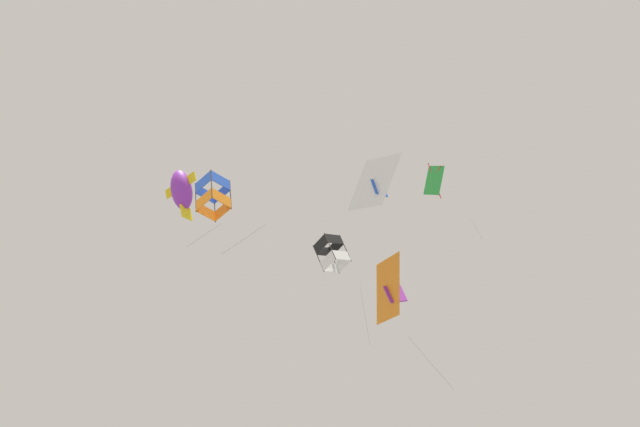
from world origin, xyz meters
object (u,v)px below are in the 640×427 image
(kite_fish_far_centre, at_px, (182,190))
(kite_box_highest, at_px, (332,254))
(kite_delta_upper_right, at_px, (375,184))
(kite_delta_low_drifter, at_px, (390,290))
(kite_diamond_near_right, at_px, (434,181))
(kite_box_mid_left, at_px, (213,196))

(kite_fish_far_centre, bearing_deg, kite_box_highest, 19.30)
(kite_box_highest, distance_m, kite_delta_upper_right, 8.61)
(kite_box_highest, bearing_deg, kite_fish_far_centre, -143.65)
(kite_delta_low_drifter, bearing_deg, kite_diamond_near_right, 36.22)
(kite_box_highest, relative_size, kite_fish_far_centre, 1.02)
(kite_box_highest, height_order, kite_diamond_near_right, kite_diamond_near_right)
(kite_diamond_near_right, height_order, kite_delta_low_drifter, kite_diamond_near_right)
(kite_delta_upper_right, bearing_deg, kite_delta_low_drifter, -25.23)
(kite_delta_upper_right, bearing_deg, kite_diamond_near_right, 0.06)
(kite_box_mid_left, bearing_deg, kite_delta_low_drifter, 64.69)
(kite_box_mid_left, bearing_deg, kite_box_highest, 48.13)
(kite_box_mid_left, xyz_separation_m, kite_diamond_near_right, (-8.19, 2.02, 1.38))
(kite_box_highest, relative_size, kite_box_mid_left, 0.97)
(kite_delta_low_drifter, bearing_deg, kite_delta_upper_right, 179.36)
(kite_box_highest, relative_size, kite_delta_low_drifter, 0.96)
(kite_delta_upper_right, height_order, kite_box_mid_left, kite_delta_upper_right)
(kite_box_highest, bearing_deg, kite_diamond_near_right, 59.52)
(kite_box_mid_left, distance_m, kite_diamond_near_right, 8.55)
(kite_diamond_near_right, bearing_deg, kite_box_highest, -121.60)
(kite_box_mid_left, height_order, kite_fish_far_centre, kite_fish_far_centre)
(kite_box_mid_left, xyz_separation_m, kite_delta_low_drifter, (-6.93, -0.23, -2.75))
(kite_box_highest, relative_size, kite_delta_upper_right, 1.97)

